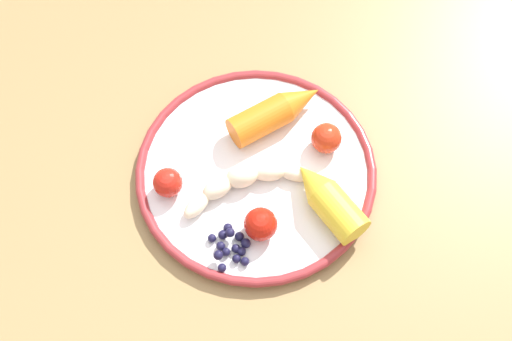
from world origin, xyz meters
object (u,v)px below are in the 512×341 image
blueberry_pile (230,246)px  tomato_mid (168,183)px  tomato_far (326,138)px  plate (256,172)px  banana (244,181)px  carrot_orange (277,112)px  tomato_near (261,224)px  dining_table (291,201)px  carrot_yellow (328,199)px

blueberry_pile → tomato_mid: size_ratio=1.62×
tomato_far → plate: bearing=55.5°
plate → blueberry_pile: blueberry_pile is taller
banana → carrot_orange: size_ratio=1.06×
banana → carrot_orange: (0.02, -0.10, 0.01)m
banana → blueberry_pile: banana is taller
tomato_mid → tomato_far: bearing=-129.0°
banana → tomato_near: bearing=142.0°
plate → tomato_mid: (0.08, 0.08, 0.02)m
plate → tomato_far: bearing=-124.5°
plate → tomato_near: size_ratio=7.54×
banana → tomato_mid: size_ratio=3.86×
carrot_orange → tomato_far: 0.07m
dining_table → tomato_mid: size_ratio=29.19×
tomato_near → tomato_far: 0.14m
banana → carrot_yellow: 0.10m
dining_table → plate: bearing=36.1°
carrot_orange → tomato_far: carrot_orange is taller
blueberry_pile → tomato_mid: bearing=-11.5°
tomato_near → tomato_far: bearing=-91.8°
carrot_yellow → blueberry_pile: bearing=58.2°
carrot_yellow → carrot_orange: bearing=-30.9°
carrot_yellow → tomato_mid: carrot_yellow is taller
carrot_orange → carrot_yellow: (-0.12, 0.07, 0.00)m
carrot_orange → tomato_far: bearing=-178.4°
carrot_yellow → banana: bearing=17.5°
dining_table → plate: size_ratio=3.52×
carrot_orange → carrot_yellow: bearing=149.1°
dining_table → carrot_yellow: carrot_yellow is taller
carrot_orange → dining_table: bearing=140.1°
plate → blueberry_pile: bearing=107.1°
banana → plate: bearing=-91.8°
carrot_orange → carrot_yellow: size_ratio=1.14×
carrot_orange → tomato_near: 0.16m
dining_table → carrot_orange: (0.06, -0.05, 0.12)m
carrot_yellow → plate: bearing=3.6°
blueberry_pile → tomato_near: (-0.02, -0.04, 0.01)m
plate → tomato_mid: bearing=47.1°
banana → tomato_near: (-0.05, 0.04, 0.01)m
carrot_yellow → dining_table: bearing=-20.2°
blueberry_pile → carrot_yellow: bearing=-121.8°
carrot_yellow → blueberry_pile: size_ratio=1.97×
carrot_yellow → tomato_mid: size_ratio=3.20×
dining_table → tomato_far: (-0.02, -0.05, 0.12)m
plate → banana: size_ratio=2.15×
plate → blueberry_pile: (-0.03, 0.10, 0.01)m
blueberry_pile → tomato_far: (-0.02, -0.18, 0.01)m
plate → blueberry_pile: 0.11m
carrot_orange → carrot_yellow: 0.14m
carrot_yellow → blueberry_pile: 0.13m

